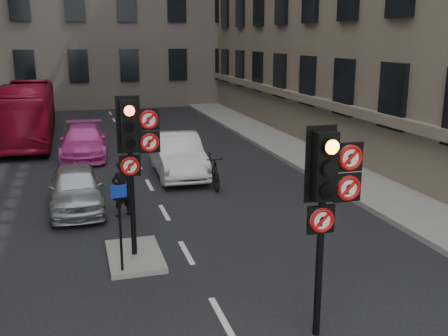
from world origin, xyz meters
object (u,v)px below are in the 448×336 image
motorcycle (212,171)px  motorcyclist (122,188)px  signal_near (328,188)px  info_sign (120,216)px  bus_red (27,113)px  car_silver (76,188)px  car_pink (83,142)px  car_white (177,155)px  signal_far (134,142)px

motorcycle → motorcyclist: motorcyclist is taller
signal_near → info_sign: signal_near is taller
bus_red → info_sign: (2.95, -16.38, -0.03)m
bus_red → info_sign: bearing=-79.9°
signal_near → bus_red: bearing=107.0°
car_silver → motorcyclist: 1.58m
car_silver → info_sign: info_sign is taller
signal_near → car_pink: (-3.49, 15.11, -1.93)m
car_silver → motorcyclist: size_ratio=2.33×
motorcycle → bus_red: bearing=122.5°
car_white → motorcyclist: size_ratio=2.80×
signal_near → signal_far: (-2.60, 4.00, 0.12)m
motorcycle → info_sign: 6.97m
signal_far → car_silver: signal_far is taller
signal_far → car_silver: 4.70m
bus_red → info_sign: 16.65m
signal_near → car_silver: size_ratio=0.95×
info_sign → signal_far: bearing=53.0°
car_silver → car_pink: bearing=85.9°
motorcycle → info_sign: (-3.54, -5.96, 0.76)m
car_white → motorcycle: size_ratio=2.39×
signal_near → bus_red: signal_near is taller
motorcyclist → car_silver: bearing=-60.8°
motorcycle → signal_far: bearing=-120.4°
bus_red → motorcycle: 12.30m
bus_red → motorcycle: bus_red is taller
motorcyclist → signal_near: bearing=88.2°
signal_near → motorcycle: bearing=86.9°
bus_red → car_white: bearing=-56.1°
car_pink → motorcycle: (4.00, -5.95, -0.08)m
car_white → motorcycle: bearing=-66.9°
car_white → bus_red: 10.21m
car_white → bus_red: size_ratio=0.46×
bus_red → motorcyclist: size_ratio=6.05×
info_sign → motorcycle: bearing=50.6°
car_silver → motorcycle: (4.39, 1.13, -0.07)m
signal_far → motorcycle: signal_far is taller
car_pink → motorcyclist: bearing=-81.1°
motorcycle → motorcyclist: (-3.16, -2.10, 0.24)m
car_silver → car_white: bearing=39.8°
car_pink → signal_far: bearing=-82.4°
car_white → car_pink: (-3.21, 3.97, -0.10)m
signal_far → bus_red: size_ratio=0.36×
car_silver → motorcyclist: bearing=-39.2°
signal_far → car_silver: (-1.29, 4.02, -2.06)m
car_silver → info_sign: size_ratio=2.01×
car_pink → signal_near: bearing=-74.0°
signal_far → motorcycle: bearing=58.9°
motorcycle → motorcyclist: size_ratio=1.17×
car_silver → car_pink: (0.40, 7.08, 0.01)m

